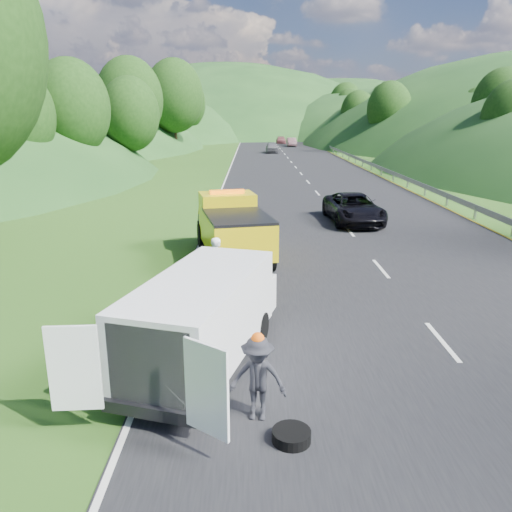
{
  "coord_description": "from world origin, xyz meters",
  "views": [
    {
      "loc": [
        -1.67,
        -13.15,
        5.38
      ],
      "look_at": [
        -1.54,
        1.21,
        1.3
      ],
      "focal_mm": 35.0,
      "sensor_mm": 36.0,
      "label": 1
    }
  ],
  "objects_px": {
    "spare_tire": "(291,442)",
    "child": "(262,309)",
    "tow_truck": "(232,227)",
    "woman": "(218,292)",
    "suitcase": "(140,306)",
    "white_van": "(205,315)",
    "passing_suv": "(353,222)",
    "worker": "(258,419)"
  },
  "relations": [
    {
      "from": "spare_tire",
      "to": "child",
      "type": "bearing_deg",
      "value": 93.48
    },
    {
      "from": "tow_truck",
      "to": "child",
      "type": "height_order",
      "value": "tow_truck"
    },
    {
      "from": "woman",
      "to": "suitcase",
      "type": "relative_size",
      "value": 2.98
    },
    {
      "from": "suitcase",
      "to": "tow_truck",
      "type": "bearing_deg",
      "value": 67.99
    },
    {
      "from": "white_van",
      "to": "passing_suv",
      "type": "xyz_separation_m",
      "value": [
        6.27,
        15.16,
        -1.19
      ]
    },
    {
      "from": "child",
      "to": "suitcase",
      "type": "height_order",
      "value": "suitcase"
    },
    {
      "from": "woman",
      "to": "passing_suv",
      "type": "xyz_separation_m",
      "value": [
        6.3,
        10.45,
        0.0
      ]
    },
    {
      "from": "worker",
      "to": "passing_suv",
      "type": "distance_m",
      "value": 17.99
    },
    {
      "from": "passing_suv",
      "to": "worker",
      "type": "bearing_deg",
      "value": -109.34
    },
    {
      "from": "tow_truck",
      "to": "suitcase",
      "type": "height_order",
      "value": "tow_truck"
    },
    {
      "from": "child",
      "to": "passing_suv",
      "type": "xyz_separation_m",
      "value": [
        4.93,
        11.91,
        0.0
      ]
    },
    {
      "from": "suitcase",
      "to": "child",
      "type": "bearing_deg",
      "value": 7.02
    },
    {
      "from": "suitcase",
      "to": "passing_suv",
      "type": "height_order",
      "value": "passing_suv"
    },
    {
      "from": "child",
      "to": "tow_truck",
      "type": "bearing_deg",
      "value": 140.85
    },
    {
      "from": "suitcase",
      "to": "worker",
      "type": "bearing_deg",
      "value": -57.0
    },
    {
      "from": "passing_suv",
      "to": "white_van",
      "type": "bearing_deg",
      "value": -115.22
    },
    {
      "from": "worker",
      "to": "passing_suv",
      "type": "bearing_deg",
      "value": 81.91
    },
    {
      "from": "woman",
      "to": "passing_suv",
      "type": "distance_m",
      "value": 12.2
    },
    {
      "from": "white_van",
      "to": "suitcase",
      "type": "distance_m",
      "value": 3.62
    },
    {
      "from": "woman",
      "to": "worker",
      "type": "distance_m",
      "value": 6.89
    },
    {
      "from": "white_van",
      "to": "spare_tire",
      "type": "xyz_separation_m",
      "value": [
        1.7,
        -2.76,
        -1.19
      ]
    },
    {
      "from": "white_van",
      "to": "tow_truck",
      "type": "bearing_deg",
      "value": 104.68
    },
    {
      "from": "child",
      "to": "spare_tire",
      "type": "bearing_deg",
      "value": -46.71
    },
    {
      "from": "suitcase",
      "to": "passing_suv",
      "type": "xyz_separation_m",
      "value": [
        8.33,
        12.33,
        -0.29
      ]
    },
    {
      "from": "white_van",
      "to": "suitcase",
      "type": "bearing_deg",
      "value": 142.61
    },
    {
      "from": "suitcase",
      "to": "passing_suv",
      "type": "distance_m",
      "value": 14.88
    },
    {
      "from": "tow_truck",
      "to": "woman",
      "type": "bearing_deg",
      "value": -106.86
    },
    {
      "from": "white_van",
      "to": "woman",
      "type": "bearing_deg",
      "value": 106.93
    },
    {
      "from": "passing_suv",
      "to": "spare_tire",
      "type": "bearing_deg",
      "value": -107.06
    },
    {
      "from": "worker",
      "to": "suitcase",
      "type": "xyz_separation_m",
      "value": [
        -3.2,
        4.92,
        0.29
      ]
    },
    {
      "from": "tow_truck",
      "to": "passing_suv",
      "type": "distance_m",
      "value": 8.93
    },
    {
      "from": "tow_truck",
      "to": "child",
      "type": "xyz_separation_m",
      "value": [
        1.05,
        -5.39,
        -1.22
      ]
    },
    {
      "from": "tow_truck",
      "to": "woman",
      "type": "xyz_separation_m",
      "value": [
        -0.31,
        -3.93,
        -1.22
      ]
    },
    {
      "from": "child",
      "to": "woman",
      "type": "bearing_deg",
      "value": 172.99
    },
    {
      "from": "worker",
      "to": "suitcase",
      "type": "distance_m",
      "value": 5.87
    },
    {
      "from": "woman",
      "to": "child",
      "type": "bearing_deg",
      "value": -153.62
    },
    {
      "from": "tow_truck",
      "to": "worker",
      "type": "height_order",
      "value": "tow_truck"
    },
    {
      "from": "child",
      "to": "suitcase",
      "type": "bearing_deg",
      "value": -133.16
    },
    {
      "from": "tow_truck",
      "to": "child",
      "type": "distance_m",
      "value": 5.63
    },
    {
      "from": "tow_truck",
      "to": "white_van",
      "type": "height_order",
      "value": "tow_truck"
    },
    {
      "from": "tow_truck",
      "to": "suitcase",
      "type": "bearing_deg",
      "value": -124.31
    },
    {
      "from": "spare_tire",
      "to": "suitcase",
      "type": "bearing_deg",
      "value": 123.92
    }
  ]
}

